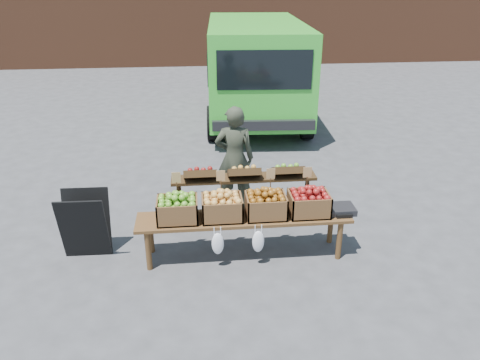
{
  "coord_description": "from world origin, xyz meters",
  "views": [
    {
      "loc": [
        -0.13,
        -5.23,
        3.42
      ],
      "look_at": [
        0.44,
        0.41,
        0.85
      ],
      "focal_mm": 35.0,
      "sensor_mm": 36.0,
      "label": 1
    }
  ],
  "objects_px": {
    "vendor": "(234,158)",
    "weighing_scale": "(341,209)",
    "delivery_van": "(255,72)",
    "display_bench": "(244,236)",
    "back_table": "(244,195)",
    "chalkboard_sign": "(85,225)",
    "crate_golden_apples": "(177,210)",
    "crate_green_apples": "(309,204)",
    "crate_red_apples": "(266,206)",
    "crate_russet_pears": "(222,208)"
  },
  "relations": [
    {
      "from": "back_table",
      "to": "crate_golden_apples",
      "type": "distance_m",
      "value": 1.17
    },
    {
      "from": "delivery_van",
      "to": "crate_golden_apples",
      "type": "height_order",
      "value": "delivery_van"
    },
    {
      "from": "display_bench",
      "to": "crate_russet_pears",
      "type": "height_order",
      "value": "crate_russet_pears"
    },
    {
      "from": "display_bench",
      "to": "crate_green_apples",
      "type": "distance_m",
      "value": 0.93
    },
    {
      "from": "crate_red_apples",
      "to": "crate_green_apples",
      "type": "relative_size",
      "value": 1.0
    },
    {
      "from": "crate_russet_pears",
      "to": "weighing_scale",
      "type": "distance_m",
      "value": 1.53
    },
    {
      "from": "back_table",
      "to": "weighing_scale",
      "type": "xyz_separation_m",
      "value": [
        1.17,
        -0.72,
        0.09
      ]
    },
    {
      "from": "delivery_van",
      "to": "crate_golden_apples",
      "type": "bearing_deg",
      "value": -102.75
    },
    {
      "from": "crate_green_apples",
      "to": "crate_golden_apples",
      "type": "bearing_deg",
      "value": 180.0
    },
    {
      "from": "crate_golden_apples",
      "to": "crate_red_apples",
      "type": "relative_size",
      "value": 1.0
    },
    {
      "from": "chalkboard_sign",
      "to": "weighing_scale",
      "type": "bearing_deg",
      "value": -2.25
    },
    {
      "from": "vendor",
      "to": "display_bench",
      "type": "relative_size",
      "value": 0.6
    },
    {
      "from": "crate_russet_pears",
      "to": "back_table",
      "type": "bearing_deg",
      "value": 63.98
    },
    {
      "from": "crate_russet_pears",
      "to": "display_bench",
      "type": "bearing_deg",
      "value": 0.0
    },
    {
      "from": "delivery_van",
      "to": "vendor",
      "type": "xyz_separation_m",
      "value": [
        -0.92,
        -4.73,
        -0.34
      ]
    },
    {
      "from": "crate_green_apples",
      "to": "crate_red_apples",
      "type": "bearing_deg",
      "value": 180.0
    },
    {
      "from": "crate_red_apples",
      "to": "crate_green_apples",
      "type": "height_order",
      "value": "same"
    },
    {
      "from": "delivery_van",
      "to": "chalkboard_sign",
      "type": "relative_size",
      "value": 5.76
    },
    {
      "from": "display_bench",
      "to": "crate_green_apples",
      "type": "bearing_deg",
      "value": 0.0
    },
    {
      "from": "chalkboard_sign",
      "to": "back_table",
      "type": "bearing_deg",
      "value": 15.22
    },
    {
      "from": "crate_golden_apples",
      "to": "crate_red_apples",
      "type": "height_order",
      "value": "same"
    },
    {
      "from": "crate_green_apples",
      "to": "weighing_scale",
      "type": "distance_m",
      "value": 0.44
    },
    {
      "from": "delivery_van",
      "to": "crate_golden_apples",
      "type": "distance_m",
      "value": 6.38
    },
    {
      "from": "weighing_scale",
      "to": "display_bench",
      "type": "bearing_deg",
      "value": 180.0
    },
    {
      "from": "vendor",
      "to": "display_bench",
      "type": "bearing_deg",
      "value": 96.9
    },
    {
      "from": "delivery_van",
      "to": "crate_green_apples",
      "type": "bearing_deg",
      "value": -87.72
    },
    {
      "from": "crate_red_apples",
      "to": "crate_green_apples",
      "type": "distance_m",
      "value": 0.55
    },
    {
      "from": "vendor",
      "to": "back_table",
      "type": "relative_size",
      "value": 0.77
    },
    {
      "from": "weighing_scale",
      "to": "chalkboard_sign",
      "type": "bearing_deg",
      "value": 176.41
    },
    {
      "from": "crate_green_apples",
      "to": "display_bench",
      "type": "bearing_deg",
      "value": 180.0
    },
    {
      "from": "display_bench",
      "to": "crate_golden_apples",
      "type": "xyz_separation_m",
      "value": [
        -0.82,
        0.0,
        0.42
      ]
    },
    {
      "from": "crate_green_apples",
      "to": "delivery_van",
      "type": "bearing_deg",
      "value": 89.04
    },
    {
      "from": "display_bench",
      "to": "chalkboard_sign",
      "type": "bearing_deg",
      "value": 174.19
    },
    {
      "from": "crate_golden_apples",
      "to": "delivery_van",
      "type": "bearing_deg",
      "value": 74.01
    },
    {
      "from": "back_table",
      "to": "crate_green_apples",
      "type": "distance_m",
      "value": 1.06
    },
    {
      "from": "vendor",
      "to": "chalkboard_sign",
      "type": "height_order",
      "value": "vendor"
    },
    {
      "from": "chalkboard_sign",
      "to": "weighing_scale",
      "type": "distance_m",
      "value": 3.27
    },
    {
      "from": "vendor",
      "to": "crate_green_apples",
      "type": "xyz_separation_m",
      "value": [
        0.82,
        -1.39,
        -0.1
      ]
    },
    {
      "from": "chalkboard_sign",
      "to": "crate_red_apples",
      "type": "relative_size",
      "value": 1.79
    },
    {
      "from": "delivery_van",
      "to": "vendor",
      "type": "height_order",
      "value": "delivery_van"
    },
    {
      "from": "weighing_scale",
      "to": "delivery_van",
      "type": "bearing_deg",
      "value": 93.02
    },
    {
      "from": "chalkboard_sign",
      "to": "crate_red_apples",
      "type": "distance_m",
      "value": 2.31
    },
    {
      "from": "vendor",
      "to": "weighing_scale",
      "type": "height_order",
      "value": "vendor"
    },
    {
      "from": "crate_golden_apples",
      "to": "vendor",
      "type": "bearing_deg",
      "value": 59.11
    },
    {
      "from": "back_table",
      "to": "weighing_scale",
      "type": "height_order",
      "value": "back_table"
    },
    {
      "from": "delivery_van",
      "to": "crate_red_apples",
      "type": "bearing_deg",
      "value": -92.85
    },
    {
      "from": "delivery_van",
      "to": "crate_green_apples",
      "type": "xyz_separation_m",
      "value": [
        -0.1,
        -6.12,
        -0.44
      ]
    },
    {
      "from": "crate_green_apples",
      "to": "chalkboard_sign",
      "type": "bearing_deg",
      "value": 175.88
    },
    {
      "from": "crate_red_apples",
      "to": "weighing_scale",
      "type": "bearing_deg",
      "value": 0.0
    },
    {
      "from": "back_table",
      "to": "crate_golden_apples",
      "type": "relative_size",
      "value": 4.2
    }
  ]
}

